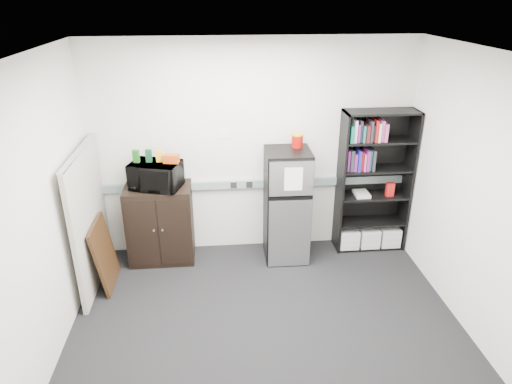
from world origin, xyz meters
The scene contains 18 objects.
floor centered at (0.00, 0.00, 0.00)m, with size 4.00×4.00×0.00m, color black.
wall_back centered at (0.00, 1.75, 1.35)m, with size 4.00×0.02×2.70m, color silver.
wall_right centered at (2.00, 0.00, 1.35)m, with size 0.02×3.50×2.70m, color silver.
wall_left centered at (-2.00, 0.00, 1.35)m, with size 0.02×3.50×2.70m, color silver.
ceiling centered at (0.00, 0.00, 2.70)m, with size 4.00×3.50×0.02m, color white.
electrical_raceway centered at (0.00, 1.72, 0.90)m, with size 3.92×0.05×0.10m, color gray.
wall_note centered at (-0.35, 1.74, 1.55)m, with size 0.14×0.00×0.10m, color white.
bookshelf centered at (1.53, 1.57, 0.91)m, with size 0.90×0.34×1.85m.
cubicle_partition centered at (-1.90, 1.08, 0.81)m, with size 0.06×1.30×1.62m.
cabinet centered at (-1.18, 1.50, 0.50)m, with size 0.80×0.53×0.99m.
microwave centered at (-1.18, 1.48, 1.15)m, with size 0.57×0.39×0.32m, color black.
snack_box_a centered at (-1.39, 1.52, 1.39)m, with size 0.07×0.05×0.15m, color #195A19.
snack_box_b centered at (-1.24, 1.52, 1.39)m, with size 0.07×0.05×0.15m, color #0D391D.
snack_box_c centered at (-1.12, 1.52, 1.38)m, with size 0.07×0.05×0.14m, color gold.
snack_bag centered at (-0.98, 1.47, 1.36)m, with size 0.18×0.10×0.10m, color #B93F12.
refrigerator centered at (0.39, 1.42, 0.71)m, with size 0.54×0.57×1.43m.
coffee_can centered at (0.52, 1.55, 1.52)m, with size 0.14×0.14×0.19m.
framed_poster centered at (-1.77, 1.00, 0.40)m, with size 0.16×0.62×0.80m.
Camera 1 is at (-0.46, -3.62, 3.16)m, focal length 32.00 mm.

